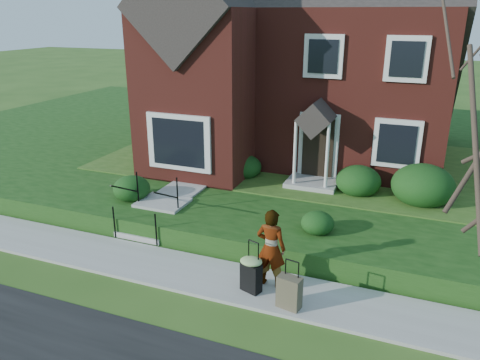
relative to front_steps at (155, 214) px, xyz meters
The scene contains 10 objects.
ground 3.14m from the front_steps, 36.42° to the right, with size 120.00×120.00×0.00m, color #2D5119.
sidewalk 3.14m from the front_steps, 36.42° to the right, with size 60.00×1.60×0.08m, color #9E9B93.
terrace 11.15m from the front_steps, 54.33° to the left, with size 44.00×20.00×0.60m, color #163D10.
walkway 3.16m from the front_steps, 90.00° to the left, with size 1.20×6.00×0.06m, color #9E9B93.
main_house 9.41m from the front_steps, 73.56° to the left, with size 10.40×10.20×9.40m.
front_steps is the anchor object (origin of this frame).
foundation_shrubs 4.61m from the front_steps, 42.62° to the left, with size 10.18×4.43×1.26m.
woman 4.36m from the front_steps, 22.60° to the right, with size 0.67×0.44×1.82m, color #999999.
suitcase_black 4.23m from the front_steps, 29.25° to the right, with size 0.60×0.54×1.19m.
suitcase_olive 5.19m from the front_steps, 26.87° to the right, with size 0.53×0.36×1.06m.
Camera 1 is at (4.24, -8.55, 5.86)m, focal length 35.00 mm.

